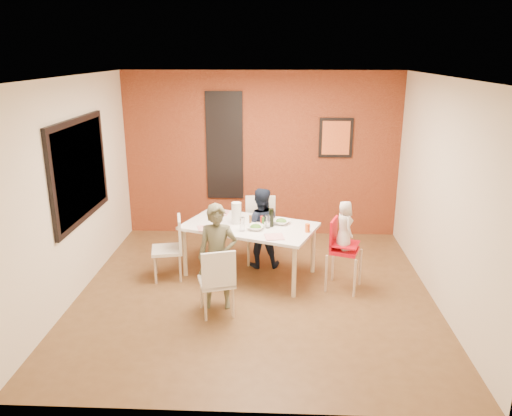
{
  "coord_description": "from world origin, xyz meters",
  "views": [
    {
      "loc": [
        0.28,
        -5.82,
        2.98
      ],
      "look_at": [
        0.0,
        0.3,
        1.05
      ],
      "focal_mm": 35.0,
      "sensor_mm": 36.0,
      "label": 1
    }
  ],
  "objects_px": {
    "high_chair": "(341,248)",
    "paper_towel_roll": "(236,213)",
    "dining_table": "(249,229)",
    "chair_near": "(217,279)",
    "toddler": "(344,225)",
    "chair_far": "(261,225)",
    "chair_left": "(172,245)",
    "child_near": "(218,257)",
    "wine_bottle": "(271,218)",
    "child_far": "(260,228)"
  },
  "relations": [
    {
      "from": "child_near",
      "to": "toddler",
      "type": "relative_size",
      "value": 2.03
    },
    {
      "from": "dining_table",
      "to": "high_chair",
      "type": "bearing_deg",
      "value": -17.43
    },
    {
      "from": "chair_far",
      "to": "chair_left",
      "type": "xyz_separation_m",
      "value": [
        -1.17,
        -0.7,
        -0.05
      ]
    },
    {
      "from": "high_chair",
      "to": "toddler",
      "type": "height_order",
      "value": "toddler"
    },
    {
      "from": "dining_table",
      "to": "toddler",
      "type": "xyz_separation_m",
      "value": [
        1.23,
        -0.39,
        0.22
      ]
    },
    {
      "from": "high_chair",
      "to": "child_near",
      "type": "distance_m",
      "value": 1.63
    },
    {
      "from": "chair_far",
      "to": "toddler",
      "type": "relative_size",
      "value": 1.49
    },
    {
      "from": "chair_near",
      "to": "toddler",
      "type": "relative_size",
      "value": 1.33
    },
    {
      "from": "chair_far",
      "to": "chair_left",
      "type": "distance_m",
      "value": 1.36
    },
    {
      "from": "chair_far",
      "to": "toddler",
      "type": "bearing_deg",
      "value": -43.6
    },
    {
      "from": "paper_towel_roll",
      "to": "wine_bottle",
      "type": "bearing_deg",
      "value": -12.43
    },
    {
      "from": "chair_near",
      "to": "chair_far",
      "type": "relative_size",
      "value": 0.89
    },
    {
      "from": "dining_table",
      "to": "chair_near",
      "type": "relative_size",
      "value": 2.33
    },
    {
      "from": "child_near",
      "to": "paper_towel_roll",
      "type": "bearing_deg",
      "value": 79.53
    },
    {
      "from": "chair_far",
      "to": "high_chair",
      "type": "relative_size",
      "value": 1.01
    },
    {
      "from": "wine_bottle",
      "to": "child_near",
      "type": "bearing_deg",
      "value": -124.89
    },
    {
      "from": "child_far",
      "to": "toddler",
      "type": "relative_size",
      "value": 1.83
    },
    {
      "from": "child_near",
      "to": "chair_near",
      "type": "bearing_deg",
      "value": -86.77
    },
    {
      "from": "chair_far",
      "to": "child_far",
      "type": "distance_m",
      "value": 0.25
    },
    {
      "from": "child_near",
      "to": "chair_left",
      "type": "bearing_deg",
      "value": 130.14
    },
    {
      "from": "child_near",
      "to": "wine_bottle",
      "type": "height_order",
      "value": "child_near"
    },
    {
      "from": "wine_bottle",
      "to": "chair_left",
      "type": "bearing_deg",
      "value": -175.21
    },
    {
      "from": "chair_left",
      "to": "toddler",
      "type": "xyz_separation_m",
      "value": [
        2.26,
        -0.23,
        0.39
      ]
    },
    {
      "from": "chair_far",
      "to": "wine_bottle",
      "type": "distance_m",
      "value": 0.69
    },
    {
      "from": "high_chair",
      "to": "paper_towel_roll",
      "type": "xyz_separation_m",
      "value": [
        -1.39,
        0.43,
        0.31
      ]
    },
    {
      "from": "child_far",
      "to": "paper_towel_roll",
      "type": "distance_m",
      "value": 0.49
    },
    {
      "from": "toddler",
      "to": "paper_towel_roll",
      "type": "xyz_separation_m",
      "value": [
        -1.41,
        0.45,
        -0.0
      ]
    },
    {
      "from": "chair_far",
      "to": "chair_left",
      "type": "bearing_deg",
      "value": -152.41
    },
    {
      "from": "chair_near",
      "to": "high_chair",
      "type": "bearing_deg",
      "value": -169.15
    },
    {
      "from": "high_chair",
      "to": "paper_towel_roll",
      "type": "bearing_deg",
      "value": 91.86
    },
    {
      "from": "wine_bottle",
      "to": "high_chair",
      "type": "bearing_deg",
      "value": -19.8
    },
    {
      "from": "high_chair",
      "to": "child_near",
      "type": "relative_size",
      "value": 0.73
    },
    {
      "from": "child_near",
      "to": "paper_towel_roll",
      "type": "distance_m",
      "value": 1.03
    },
    {
      "from": "dining_table",
      "to": "high_chair",
      "type": "height_order",
      "value": "high_chair"
    },
    {
      "from": "chair_far",
      "to": "high_chair",
      "type": "distance_m",
      "value": 1.41
    },
    {
      "from": "child_near",
      "to": "wine_bottle",
      "type": "distance_m",
      "value": 1.1
    },
    {
      "from": "high_chair",
      "to": "wine_bottle",
      "type": "distance_m",
      "value": 1.01
    },
    {
      "from": "chair_far",
      "to": "paper_towel_roll",
      "type": "bearing_deg",
      "value": -126.29
    },
    {
      "from": "child_near",
      "to": "child_far",
      "type": "relative_size",
      "value": 1.11
    },
    {
      "from": "toddler",
      "to": "wine_bottle",
      "type": "height_order",
      "value": "toddler"
    },
    {
      "from": "chair_left",
      "to": "toddler",
      "type": "relative_size",
      "value": 1.36
    },
    {
      "from": "chair_near",
      "to": "toddler",
      "type": "distance_m",
      "value": 1.77
    },
    {
      "from": "chair_near",
      "to": "chair_left",
      "type": "xyz_separation_m",
      "value": [
        -0.73,
        1.01,
        0.01
      ]
    },
    {
      "from": "dining_table",
      "to": "child_far",
      "type": "bearing_deg",
      "value": 64.68
    },
    {
      "from": "chair_near",
      "to": "child_near",
      "type": "height_order",
      "value": "child_near"
    },
    {
      "from": "child_near",
      "to": "wine_bottle",
      "type": "relative_size",
      "value": 5.18
    },
    {
      "from": "high_chair",
      "to": "wine_bottle",
      "type": "relative_size",
      "value": 3.77
    },
    {
      "from": "child_far",
      "to": "wine_bottle",
      "type": "distance_m",
      "value": 0.46
    },
    {
      "from": "chair_near",
      "to": "child_far",
      "type": "height_order",
      "value": "child_far"
    },
    {
      "from": "child_near",
      "to": "toddler",
      "type": "bearing_deg",
      "value": 17.27
    }
  ]
}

